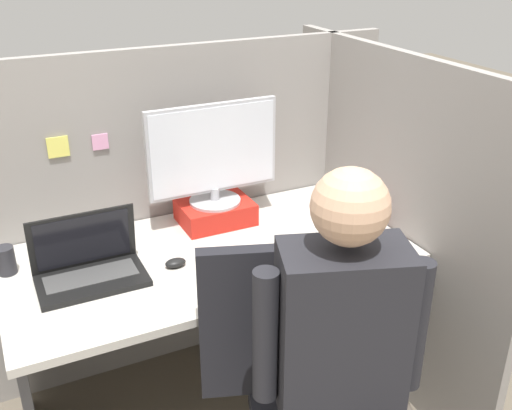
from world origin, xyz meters
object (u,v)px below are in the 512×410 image
at_px(stapler, 364,219).
at_px(carrot_toy, 244,264).
at_px(paper_box, 215,212).
at_px(laptop, 89,268).
at_px(person, 358,365).
at_px(monitor, 213,154).
at_px(office_chair, 308,403).
at_px(pen_cup, 6,260).

relative_size(stapler, carrot_toy, 0.82).
xyz_separation_m(paper_box, stapler, (0.53, -0.29, -0.02)).
xyz_separation_m(laptop, person, (0.55, -0.80, -0.01)).
height_order(monitor, office_chair, monitor).
relative_size(laptop, stapler, 2.76).
distance_m(monitor, office_chair, 1.01).
height_order(paper_box, laptop, laptop).
bearing_deg(laptop, office_chair, -52.77).
height_order(carrot_toy, office_chair, office_chair).
relative_size(person, pen_cup, 12.91).
xyz_separation_m(monitor, carrot_toy, (-0.05, -0.40, -0.27)).
xyz_separation_m(monitor, stapler, (0.53, -0.29, -0.27)).
relative_size(laptop, pen_cup, 3.59).
relative_size(stapler, office_chair, 0.13).
relative_size(monitor, stapler, 4.07).
bearing_deg(pen_cup, office_chair, -47.64).
bearing_deg(stapler, pen_cup, 170.13).
xyz_separation_m(person, pen_cup, (-0.80, 0.97, 0.02)).
xyz_separation_m(monitor, laptop, (-0.55, -0.23, -0.25)).
xyz_separation_m(paper_box, carrot_toy, (-0.05, -0.40, -0.02)).
height_order(carrot_toy, person, person).
relative_size(paper_box, laptop, 0.80).
relative_size(paper_box, carrot_toy, 1.80).
relative_size(carrot_toy, pen_cup, 1.59).
xyz_separation_m(stapler, carrot_toy, (-0.59, -0.11, 0.00)).
distance_m(paper_box, monitor, 0.25).
bearing_deg(pen_cup, laptop, -33.70).
bearing_deg(paper_box, person, -90.45).
bearing_deg(monitor, office_chair, -94.04).
height_order(stapler, pen_cup, pen_cup).
xyz_separation_m(laptop, office_chair, (0.49, -0.65, -0.25)).
bearing_deg(laptop, monitor, 22.14).
distance_m(stapler, office_chair, 0.86).
height_order(monitor, person, person).
bearing_deg(pen_cup, person, -50.58).
distance_m(monitor, person, 1.06).
xyz_separation_m(laptop, pen_cup, (-0.25, 0.17, 0.00)).
height_order(laptop, person, person).
bearing_deg(office_chair, laptop, 127.23).
distance_m(carrot_toy, person, 0.63).
height_order(laptop, carrot_toy, laptop).
height_order(office_chair, pen_cup, office_chair).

